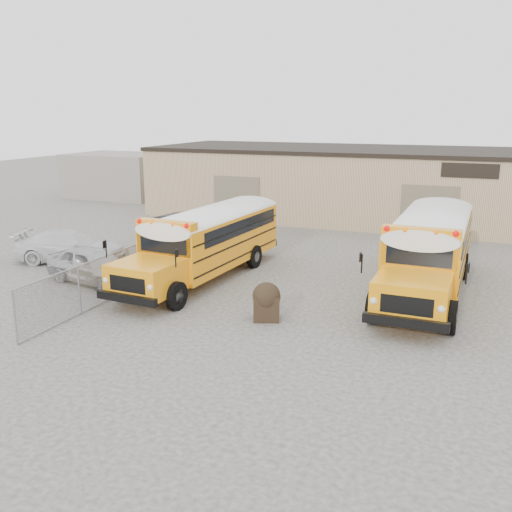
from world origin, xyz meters
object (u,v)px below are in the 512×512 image
at_px(school_bus_left, 268,214).
at_px(car_dark, 184,229).
at_px(tarp_bundle, 267,301).
at_px(school_bus_right, 444,218).
at_px(car_white, 71,246).
at_px(car_silver, 94,265).

xyz_separation_m(school_bus_left, car_dark, (-4.66, -0.78, -0.98)).
height_order(school_bus_left, tarp_bundle, school_bus_left).
bearing_deg(car_dark, tarp_bundle, -129.98).
bearing_deg(school_bus_left, car_dark, -170.46).
distance_m(school_bus_right, car_white, 18.44).
xyz_separation_m(school_bus_left, tarp_bundle, (3.97, -10.32, -1.07)).
bearing_deg(school_bus_left, tarp_bundle, -68.96).
xyz_separation_m(school_bus_right, car_white, (-16.32, -8.52, -1.10)).
bearing_deg(car_white, car_dark, -44.65).
bearing_deg(tarp_bundle, car_dark, 132.15).
relative_size(school_bus_left, car_dark, 2.24).
distance_m(tarp_bundle, car_silver, 8.42).
distance_m(school_bus_left, tarp_bundle, 11.10).
relative_size(car_silver, car_white, 0.86).
distance_m(tarp_bundle, car_white, 12.13).
height_order(car_white, car_dark, car_dark).
relative_size(school_bus_left, school_bus_right, 0.96).
height_order(school_bus_left, car_white, school_bus_left).
distance_m(school_bus_left, car_dark, 4.83).
xyz_separation_m(school_bus_left, car_silver, (-4.35, -9.00, -0.99)).
bearing_deg(car_silver, school_bus_right, -38.63).
distance_m(school_bus_left, car_white, 10.06).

